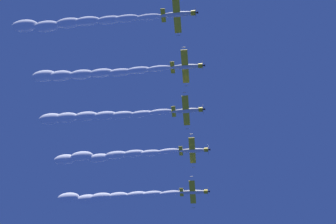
# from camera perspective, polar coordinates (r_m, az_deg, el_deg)

# --- Properties ---
(airplane_lead) EXTENTS (7.93, 8.08, 3.18)m
(airplane_lead) POSITION_cam_1_polar(r_m,az_deg,el_deg) (108.66, 3.79, -11.32)
(airplane_lead) COLOR silver
(airplane_left_wingman) EXTENTS (7.93, 8.05, 3.10)m
(airplane_left_wingman) POSITION_cam_1_polar(r_m,az_deg,el_deg) (103.05, 3.76, -5.48)
(airplane_left_wingman) COLOR silver
(airplane_right_wingman) EXTENTS (7.89, 8.04, 3.03)m
(airplane_right_wingman) POSITION_cam_1_polar(r_m,az_deg,el_deg) (95.90, 2.87, 0.22)
(airplane_right_wingman) COLOR silver
(airplane_outer_left) EXTENTS (7.93, 8.03, 3.11)m
(airplane_outer_left) POSITION_cam_1_polar(r_m,az_deg,el_deg) (93.34, 2.76, 6.50)
(airplane_outer_left) COLOR silver
(airplane_outer_right) EXTENTS (7.92, 7.98, 3.09)m
(airplane_outer_right) POSITION_cam_1_polar(r_m,az_deg,el_deg) (88.92, 1.59, 13.79)
(airplane_outer_right) COLOR silver
(smoke_trail_lead) EXTENTS (27.86, 22.45, 3.21)m
(smoke_trail_lead) POSITION_cam_1_polar(r_m,az_deg,el_deg) (111.59, -8.95, -11.86)
(smoke_trail_lead) COLOR white
(smoke_trail_left_wingman) EXTENTS (28.13, 21.46, 3.29)m
(smoke_trail_left_wingman) POSITION_cam_1_polar(r_m,az_deg,el_deg) (106.06, -9.37, -6.25)
(smoke_trail_left_wingman) COLOR white
(smoke_trail_right_wingman) EXTENTS (27.32, 21.91, 3.06)m
(smoke_trail_right_wingman) POSITION_cam_1_polar(r_m,az_deg,el_deg) (99.33, -11.13, -0.62)
(smoke_trail_right_wingman) COLOR white
(smoke_trail_outer_left) EXTENTS (27.59, 22.18, 3.28)m
(smoke_trail_outer_left) POSITION_cam_1_polar(r_m,az_deg,el_deg) (96.67, -11.77, 5.34)
(smoke_trail_outer_left) COLOR white
(smoke_trail_outer_right) EXTENTS (27.76, 22.47, 3.24)m
(smoke_trail_outer_right) POSITION_cam_1_polar(r_m,az_deg,el_deg) (92.62, -13.73, 12.23)
(smoke_trail_outer_right) COLOR white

